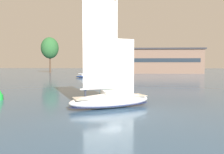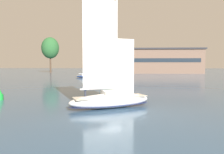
{
  "view_description": "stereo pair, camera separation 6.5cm",
  "coord_description": "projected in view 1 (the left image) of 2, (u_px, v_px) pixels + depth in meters",
  "views": [
    {
      "loc": [
        1.73,
        -25.74,
        5.34
      ],
      "look_at": [
        0.0,
        3.0,
        3.5
      ],
      "focal_mm": 35.0,
      "sensor_mm": 36.0,
      "label": 1
    },
    {
      "loc": [
        1.8,
        -25.73,
        5.34
      ],
      "look_at": [
        0.0,
        3.0,
        3.5
      ],
      "focal_mm": 35.0,
      "sensor_mm": 36.0,
      "label": 2
    }
  ],
  "objects": [
    {
      "name": "sailboat_moored_far_slip",
      "position": [
        84.0,
        76.0,
        79.54
      ],
      "size": [
        5.93,
        2.44,
        7.94
      ],
      "color": "navy",
      "rests_on": "ground"
    },
    {
      "name": "tree_shore_center",
      "position": [
        50.0,
        48.0,
        116.88
      ],
      "size": [
        9.29,
        9.29,
        19.12
      ],
      "color": "#4C3828",
      "rests_on": "ground"
    },
    {
      "name": "tree_shore_left",
      "position": [
        107.0,
        52.0,
        108.96
      ],
      "size": [
        7.57,
        7.57,
        15.58
      ],
      "color": "brown",
      "rests_on": "ground"
    },
    {
      "name": "sailboat_main",
      "position": [
        111.0,
        99.0,
        26.02
      ],
      "size": [
        10.33,
        6.84,
        13.86
      ],
      "color": "silver",
      "rests_on": "ground"
    },
    {
      "name": "waterfront_building",
      "position": [
        160.0,
        61.0,
        114.43
      ],
      "size": [
        43.17,
        13.73,
        12.96
      ],
      "color": "brown",
      "rests_on": "ground"
    },
    {
      "name": "sailboat_moored_near_marina",
      "position": [
        116.0,
        80.0,
        61.32
      ],
      "size": [
        5.41,
        7.13,
        9.81
      ],
      "color": "#232328",
      "rests_on": "ground"
    },
    {
      "name": "ground_plane",
      "position": [
        110.0,
        108.0,
        26.08
      ],
      "size": [
        400.0,
        400.0,
        0.0
      ],
      "primitive_type": "plane",
      "color": "#385675"
    }
  ]
}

